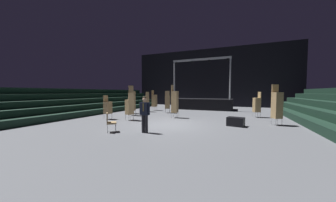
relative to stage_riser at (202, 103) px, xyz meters
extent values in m
cube|color=#515459|center=(0.00, -10.11, -0.72)|extent=(22.00, 30.00, 0.10)
cube|color=black|center=(0.00, 4.89, 3.33)|extent=(22.00, 0.30, 8.00)
cube|color=black|center=(-7.62, -9.11, -0.45)|extent=(0.75, 24.00, 0.45)
cube|color=black|center=(-8.38, -9.11, 0.00)|extent=(0.75, 24.00, 0.45)
cube|color=black|center=(-9.12, -9.11, 0.45)|extent=(0.75, 24.00, 0.45)
cube|color=black|center=(-9.88, -9.11, 0.90)|extent=(0.75, 24.00, 0.45)
cube|color=black|center=(-10.62, -9.11, 1.35)|extent=(0.75, 24.00, 0.45)
cube|color=black|center=(7.62, -9.11, -0.45)|extent=(0.75, 24.00, 0.45)
cube|color=black|center=(0.00, 0.03, -0.08)|extent=(6.51, 2.98, 1.18)
cylinder|color=#9EA0A8|center=(-3.01, -1.22, 2.64)|extent=(0.16, 0.16, 4.26)
cylinder|color=#9EA0A8|center=(3.01, -1.22, 2.64)|extent=(0.16, 0.16, 4.26)
cube|color=#9EA0A8|center=(0.00, -1.22, 4.77)|extent=(6.21, 0.20, 0.20)
cylinder|color=black|center=(-2.76, -1.22, 4.55)|extent=(0.18, 0.18, 0.22)
cylinder|color=black|center=(-0.92, -1.22, 4.55)|extent=(0.18, 0.18, 0.22)
cylinder|color=black|center=(0.92, -1.22, 4.55)|extent=(0.18, 0.18, 0.22)
cylinder|color=black|center=(2.76, -1.22, 4.55)|extent=(0.18, 0.18, 0.22)
cylinder|color=black|center=(-0.16, -12.50, -0.25)|extent=(0.15, 0.15, 0.85)
cylinder|color=black|center=(-0.34, -12.49, -0.25)|extent=(0.15, 0.15, 0.85)
cube|color=silver|center=(-0.25, -12.55, 0.48)|extent=(0.18, 0.11, 0.60)
cube|color=black|center=(-0.25, -12.49, 0.48)|extent=(0.41, 0.25, 0.60)
cube|color=brown|center=(-0.25, -12.61, 0.55)|extent=(0.06, 0.01, 0.39)
cylinder|color=black|center=(-0.01, -12.51, 0.49)|extent=(0.10, 0.10, 0.56)
cylinder|color=black|center=(-0.48, -12.48, 0.49)|extent=(0.10, 0.10, 0.56)
sphere|color=#DBAD89|center=(-0.25, -12.49, 0.92)|extent=(0.20, 0.20, 0.20)
sphere|color=black|center=(-0.25, -12.49, 0.98)|extent=(0.16, 0.16, 0.16)
cylinder|color=#B2B5BA|center=(6.17, -7.97, -0.47)|extent=(0.02, 0.02, 0.40)
cylinder|color=#B2B5BA|center=(5.83, -8.14, -0.47)|extent=(0.02, 0.02, 0.40)
cylinder|color=#B2B5BA|center=(6.00, -7.63, -0.47)|extent=(0.02, 0.02, 0.40)
cylinder|color=#B2B5BA|center=(5.66, -7.80, -0.47)|extent=(0.02, 0.02, 0.40)
cube|color=#A38456|center=(5.92, -7.89, -0.23)|extent=(0.59, 0.59, 0.08)
cube|color=#A38456|center=(5.92, -7.89, -0.15)|extent=(0.59, 0.59, 0.08)
cube|color=#A38456|center=(5.92, -7.89, -0.06)|extent=(0.59, 0.59, 0.08)
cube|color=#A38456|center=(5.92, -7.89, 0.02)|extent=(0.59, 0.59, 0.08)
cube|color=#A38456|center=(5.92, -7.89, 0.11)|extent=(0.59, 0.59, 0.08)
cube|color=#A38456|center=(5.92, -7.89, 0.19)|extent=(0.59, 0.59, 0.08)
cube|color=#A38456|center=(5.92, -7.89, 0.28)|extent=(0.59, 0.59, 0.08)
cube|color=#A38456|center=(5.92, -7.89, 0.36)|extent=(0.59, 0.59, 0.08)
cube|color=#A38456|center=(5.92, -7.89, 0.45)|extent=(0.59, 0.59, 0.08)
cube|color=#A38456|center=(5.92, -7.89, 0.53)|extent=(0.59, 0.59, 0.08)
cube|color=#A38456|center=(5.92, -7.89, 0.62)|extent=(0.59, 0.59, 0.08)
cube|color=#A38456|center=(5.92, -7.89, 0.70)|extent=(0.59, 0.59, 0.08)
cube|color=#A38456|center=(5.92, -7.89, 0.79)|extent=(0.59, 0.59, 0.08)
cube|color=#A38456|center=(5.92, -7.89, 0.87)|extent=(0.59, 0.59, 0.08)
cube|color=#A38456|center=(5.92, -7.89, 0.96)|extent=(0.59, 0.59, 0.08)
cube|color=#A38456|center=(5.92, -7.89, 1.04)|extent=(0.59, 0.59, 0.08)
cube|color=#A38456|center=(5.92, -7.89, 1.13)|extent=(0.59, 0.59, 0.08)
cube|color=#A38456|center=(5.92, -7.89, 1.21)|extent=(0.59, 0.59, 0.08)
cube|color=#A38456|center=(5.83, -7.71, 1.49)|extent=(0.38, 0.23, 0.46)
cylinder|color=#B2B5BA|center=(-2.55, -4.77, -0.47)|extent=(0.02, 0.02, 0.40)
cylinder|color=#B2B5BA|center=(-2.19, -4.64, -0.47)|extent=(0.02, 0.02, 0.40)
cylinder|color=#B2B5BA|center=(-2.42, -5.13, -0.47)|extent=(0.02, 0.02, 0.40)
cylinder|color=#B2B5BA|center=(-2.07, -5.00, -0.47)|extent=(0.02, 0.02, 0.40)
cube|color=#A38456|center=(-2.31, -4.88, -0.23)|extent=(0.56, 0.56, 0.08)
cube|color=#A38456|center=(-2.31, -4.88, -0.15)|extent=(0.56, 0.56, 0.08)
cube|color=#A38456|center=(-2.31, -4.88, -0.06)|extent=(0.56, 0.56, 0.08)
cube|color=#A38456|center=(-2.31, -4.88, 0.02)|extent=(0.56, 0.56, 0.08)
cube|color=#A38456|center=(-2.31, -4.88, 0.11)|extent=(0.56, 0.56, 0.08)
cube|color=#A38456|center=(-2.31, -4.88, 0.19)|extent=(0.56, 0.56, 0.08)
cube|color=#A38456|center=(-2.31, -4.88, 0.28)|extent=(0.56, 0.56, 0.08)
cube|color=#A38456|center=(-2.31, -4.88, 0.36)|extent=(0.56, 0.56, 0.08)
cube|color=#A38456|center=(-2.31, -4.88, 0.45)|extent=(0.56, 0.56, 0.08)
cube|color=#A38456|center=(-2.31, -4.88, 0.53)|extent=(0.56, 0.56, 0.08)
cube|color=#A38456|center=(-2.31, -4.88, 0.62)|extent=(0.56, 0.56, 0.08)
cube|color=#A38456|center=(-2.31, -4.88, 0.70)|extent=(0.56, 0.56, 0.08)
cube|color=#A38456|center=(-2.31, -4.88, 0.79)|extent=(0.56, 0.56, 0.08)
cube|color=#A38456|center=(-2.31, -4.88, 0.87)|extent=(0.56, 0.56, 0.08)
cube|color=#A38456|center=(-2.24, -5.07, 1.15)|extent=(0.40, 0.18, 0.46)
cylinder|color=#B2B5BA|center=(-4.56, -9.82, -0.47)|extent=(0.02, 0.02, 0.40)
cylinder|color=#B2B5BA|center=(-4.58, -10.20, -0.47)|extent=(0.02, 0.02, 0.40)
cylinder|color=#B2B5BA|center=(-4.94, -9.80, -0.47)|extent=(0.02, 0.02, 0.40)
cylinder|color=#B2B5BA|center=(-4.96, -10.18, -0.47)|extent=(0.02, 0.02, 0.40)
cube|color=#A38456|center=(-4.76, -10.00, -0.23)|extent=(0.46, 0.46, 0.08)
cube|color=#A38456|center=(-4.76, -10.00, -0.15)|extent=(0.46, 0.46, 0.08)
cube|color=#A38456|center=(-4.76, -10.00, -0.06)|extent=(0.46, 0.46, 0.08)
cube|color=#A38456|center=(-4.76, -10.00, 0.02)|extent=(0.46, 0.46, 0.08)
cube|color=#A38456|center=(-4.76, -10.00, 0.11)|extent=(0.46, 0.46, 0.08)
cube|color=#A38456|center=(-4.76, -10.00, 0.19)|extent=(0.46, 0.46, 0.08)
cube|color=#A38456|center=(-4.76, -10.00, 0.28)|extent=(0.46, 0.46, 0.08)
cube|color=#A38456|center=(-4.76, -10.00, 0.36)|extent=(0.46, 0.46, 0.08)
cube|color=#A38456|center=(-4.76, -10.00, 0.45)|extent=(0.46, 0.46, 0.08)
cube|color=#A38456|center=(-4.76, -10.00, 0.53)|extent=(0.46, 0.46, 0.08)
cube|color=#A38456|center=(-4.95, -9.99, 0.81)|extent=(0.07, 0.41, 0.46)
cylinder|color=#B2B5BA|center=(-4.21, -3.29, -0.47)|extent=(0.02, 0.02, 0.40)
cylinder|color=#B2B5BA|center=(-4.23, -3.67, -0.47)|extent=(0.02, 0.02, 0.40)
cylinder|color=#B2B5BA|center=(-4.59, -3.27, -0.47)|extent=(0.02, 0.02, 0.40)
cylinder|color=#B2B5BA|center=(-4.61, -3.65, -0.47)|extent=(0.02, 0.02, 0.40)
cube|color=#A38456|center=(-4.41, -3.47, -0.23)|extent=(0.46, 0.46, 0.08)
cube|color=#A38456|center=(-4.41, -3.47, -0.15)|extent=(0.46, 0.46, 0.08)
cube|color=#A38456|center=(-4.41, -3.47, -0.06)|extent=(0.46, 0.46, 0.08)
cube|color=#A38456|center=(-4.41, -3.47, 0.02)|extent=(0.46, 0.46, 0.08)
cube|color=#A38456|center=(-4.41, -3.47, 0.11)|extent=(0.46, 0.46, 0.08)
cube|color=#A38456|center=(-4.41, -3.47, 0.19)|extent=(0.46, 0.46, 0.08)
cube|color=#A38456|center=(-4.41, -3.47, 0.28)|extent=(0.46, 0.46, 0.08)
cube|color=#A38456|center=(-4.41, -3.47, 0.36)|extent=(0.46, 0.46, 0.08)
cube|color=#A38456|center=(-4.41, -3.47, 0.45)|extent=(0.46, 0.46, 0.08)
cube|color=#A38456|center=(-4.41, -3.47, 0.53)|extent=(0.46, 0.46, 0.08)
cube|color=#A38456|center=(-4.41, -3.47, 0.62)|extent=(0.46, 0.46, 0.08)
cube|color=#A38456|center=(-4.41, -3.47, 0.70)|extent=(0.46, 0.46, 0.08)
cube|color=#A38456|center=(-4.41, -3.47, 0.79)|extent=(0.46, 0.46, 0.08)
cube|color=#A38456|center=(-4.41, -3.47, 0.87)|extent=(0.46, 0.46, 0.08)
cube|color=#A38456|center=(-4.41, -3.47, 0.96)|extent=(0.46, 0.46, 0.08)
cube|color=#A38456|center=(-4.60, -3.46, 1.23)|extent=(0.07, 0.41, 0.46)
cylinder|color=#B2B5BA|center=(-0.40, -7.32, -0.47)|extent=(0.02, 0.02, 0.40)
cylinder|color=#B2B5BA|center=(-0.41, -7.70, -0.47)|extent=(0.02, 0.02, 0.40)
cylinder|color=#B2B5BA|center=(-0.78, -7.31, -0.47)|extent=(0.02, 0.02, 0.40)
cylinder|color=#B2B5BA|center=(-0.79, -7.69, -0.47)|extent=(0.02, 0.02, 0.40)
cube|color=#A38456|center=(-0.59, -7.50, -0.23)|extent=(0.45, 0.45, 0.08)
cube|color=#A38456|center=(-0.59, -7.50, -0.15)|extent=(0.45, 0.45, 0.08)
cube|color=#A38456|center=(-0.59, -7.50, -0.06)|extent=(0.45, 0.45, 0.08)
cube|color=#A38456|center=(-0.59, -7.50, 0.02)|extent=(0.45, 0.45, 0.08)
cube|color=#A38456|center=(-0.59, -7.50, 0.11)|extent=(0.45, 0.45, 0.08)
cube|color=#A38456|center=(-0.59, -7.50, 0.19)|extent=(0.45, 0.45, 0.08)
cube|color=#A38456|center=(-0.59, -7.50, 0.28)|extent=(0.45, 0.45, 0.08)
cube|color=#A38456|center=(-0.59, -7.50, 0.36)|extent=(0.45, 0.45, 0.08)
cube|color=#A38456|center=(-0.59, -7.50, 0.45)|extent=(0.45, 0.45, 0.08)
cube|color=#A38456|center=(-0.59, -7.50, 0.53)|extent=(0.45, 0.45, 0.08)
cube|color=#A38456|center=(-0.59, -7.50, 0.62)|extent=(0.45, 0.45, 0.08)
cube|color=#A38456|center=(-0.59, -7.50, 0.70)|extent=(0.45, 0.45, 0.08)
cube|color=#A38456|center=(-0.59, -7.50, 0.79)|extent=(0.45, 0.45, 0.08)
cube|color=#A38456|center=(-0.59, -7.50, 0.87)|extent=(0.45, 0.45, 0.08)
cube|color=#A38456|center=(-0.59, -7.50, 0.96)|extent=(0.45, 0.45, 0.08)
cube|color=#A38456|center=(-0.59, -7.50, 1.04)|extent=(0.45, 0.45, 0.08)
cube|color=#A38456|center=(-0.59, -7.50, 1.13)|extent=(0.45, 0.45, 0.08)
cube|color=#A38456|center=(-0.59, -7.50, 1.21)|extent=(0.45, 0.45, 0.08)
cube|color=#A38456|center=(-0.59, -7.50, 1.30)|extent=(0.45, 0.45, 0.08)
cube|color=#A38456|center=(-0.79, -7.50, 1.57)|extent=(0.06, 0.41, 0.46)
cylinder|color=#B2B5BA|center=(-5.44, -6.62, -0.47)|extent=(0.02, 0.02, 0.40)
cylinder|color=#B2B5BA|center=(-5.14, -6.39, -0.47)|extent=(0.02, 0.02, 0.40)
cylinder|color=#B2B5BA|center=(-5.21, -6.93, -0.47)|extent=(0.02, 0.02, 0.40)
cylinder|color=#B2B5BA|center=(-4.91, -6.70, -0.47)|extent=(0.02, 0.02, 0.40)
cube|color=#A38456|center=(-5.18, -6.66, -0.23)|extent=(0.62, 0.62, 0.08)
cube|color=#A38456|center=(-5.18, -6.66, -0.15)|extent=(0.62, 0.62, 0.08)
cube|color=#A38456|center=(-5.18, -6.66, -0.06)|extent=(0.62, 0.62, 0.08)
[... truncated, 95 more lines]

